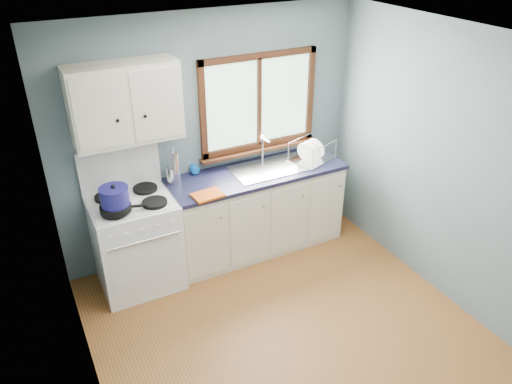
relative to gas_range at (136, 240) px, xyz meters
name	(u,v)px	position (x,y,z in m)	size (l,w,h in m)	color
floor	(299,347)	(0.95, -1.47, -0.50)	(3.20, 3.60, 0.02)	#945A29
ceiling	(316,48)	(0.95, -1.47, 2.02)	(3.20, 3.60, 0.02)	white
wall_back	(210,137)	(0.95, 0.34, 0.76)	(3.20, 0.02, 2.50)	slate
wall_left	(80,288)	(-0.66, -1.47, 0.76)	(0.02, 3.60, 2.50)	slate
wall_right	(464,176)	(2.56, -1.47, 0.76)	(0.02, 3.60, 2.50)	slate
gas_range	(136,240)	(0.00, 0.00, 0.00)	(0.76, 0.69, 1.36)	white
base_cabinets	(256,214)	(1.31, 0.02, -0.08)	(1.85, 0.60, 0.88)	beige
countertop	(256,173)	(1.31, 0.02, 0.41)	(1.89, 0.64, 0.04)	black
sink	(271,173)	(1.49, 0.02, 0.37)	(0.84, 0.46, 0.44)	silver
window	(259,109)	(1.48, 0.30, 0.98)	(1.36, 0.10, 1.03)	#9EC6A8
upper_cabinets	(125,103)	(0.10, 0.15, 1.31)	(0.95, 0.35, 0.70)	beige
skillet	(116,208)	(-0.17, -0.17, 0.49)	(0.44, 0.34, 0.05)	black
stockpot	(115,199)	(-0.16, -0.16, 0.58)	(0.31, 0.31, 0.25)	navy
utensil_crock	(173,174)	(0.48, 0.19, 0.51)	(0.14, 0.14, 0.42)	silver
thermos	(176,168)	(0.50, 0.16, 0.59)	(0.08, 0.08, 0.33)	silver
soap_bottle	(195,165)	(0.73, 0.23, 0.55)	(0.09, 0.09, 0.24)	blue
dish_towel	(208,195)	(0.67, -0.23, 0.44)	(0.28, 0.20, 0.02)	#CC5716
dish_rack	(311,155)	(1.96, -0.01, 0.49)	(0.53, 0.47, 0.23)	silver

